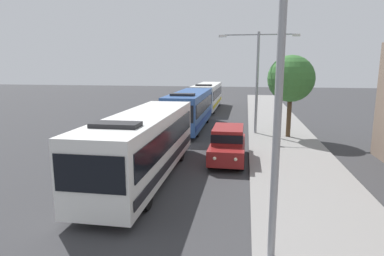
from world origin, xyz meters
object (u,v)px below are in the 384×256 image
Objects in this scene: bus_middle at (207,95)px; white_suv at (228,143)px; streetlamp_mid at (257,72)px; bus_second_in_line at (190,109)px; streetlamp_near at (280,60)px; roadside_tree at (291,79)px; bus_lead at (144,143)px.

white_suv is (3.70, -21.65, -0.66)m from bus_middle.
streetlamp_mid is at bearing -69.32° from bus_middle.
bus_second_in_line is 2.21× the size of white_suv.
streetlamp_mid reaches higher than bus_middle.
streetlamp_near reaches higher than streetlamp_mid.
streetlamp_mid is at bearing 76.98° from white_suv.
roadside_tree is at bearing -63.19° from bus_middle.
bus_lead is 5.12m from white_suv.
bus_middle is at bearing 90.00° from bus_second_in_line.
bus_second_in_line is at bearing -90.00° from bus_middle.
bus_lead is 12.79m from roadside_tree.
bus_middle is (0.00, 12.54, 0.00)m from bus_second_in_line.
streetlamp_near is at bearing -98.33° from roadside_tree.
white_suv is at bearing -103.02° from streetlamp_mid.
streetlamp_near is at bearing -79.77° from white_suv.
bus_second_in_line is at bearing 160.55° from roadside_tree.
bus_middle is 1.58× the size of streetlamp_mid.
streetlamp_mid is at bearing -18.07° from bus_second_in_line.
bus_second_in_line and bus_middle have the same top height.
bus_middle is 2.44× the size of white_suv.
streetlamp_mid is at bearing 90.00° from streetlamp_near.
bus_second_in_line is 6.47m from streetlamp_mid.
roadside_tree is at bearing 51.97° from bus_lead.
streetlamp_mid is at bearing 157.42° from roadside_tree.
streetlamp_near reaches higher than white_suv.
bus_lead is 1.29× the size of streetlamp_near.
roadside_tree is at bearing -22.58° from streetlamp_mid.
streetlamp_mid is (5.40, -1.76, 3.11)m from bus_second_in_line.
bus_lead and bus_second_in_line have the same top height.
streetlamp_near is at bearing -90.00° from streetlamp_mid.
bus_second_in_line is at bearing 112.09° from white_suv.
streetlamp_mid is (5.40, 10.82, 3.11)m from bus_lead.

